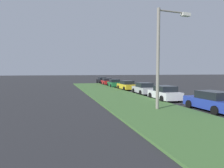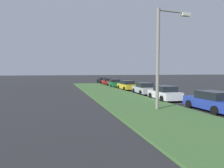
{
  "view_description": "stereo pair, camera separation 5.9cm",
  "coord_description": "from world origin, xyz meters",
  "views": [
    {
      "loc": [
        -7.01,
        14.85,
        2.9
      ],
      "look_at": [
        12.69,
        9.42,
        1.62
      ],
      "focal_mm": 32.24,
      "sensor_mm": 36.0,
      "label": 1
    },
    {
      "loc": [
        -7.03,
        14.79,
        2.9
      ],
      "look_at": [
        12.69,
        9.42,
        1.62
      ],
      "focal_mm": 32.24,
      "sensor_mm": 36.0,
      "label": 2
    }
  ],
  "objects": [
    {
      "name": "parked_car_silver",
      "position": [
        16.61,
        4.12,
        0.72
      ],
      "size": [
        4.4,
        2.21,
        1.47
      ],
      "rotation": [
        0.0,
        0.0,
        -0.06
      ],
      "color": "#B2B5BA",
      "rests_on": "ground"
    },
    {
      "name": "parked_car_white",
      "position": [
        11.01,
        4.4,
        0.72
      ],
      "size": [
        4.39,
        2.19,
        1.47
      ],
      "rotation": [
        0.0,
        0.0,
        -0.05
      ],
      "color": "silver",
      "rests_on": "ground"
    },
    {
      "name": "parked_car_yellow",
      "position": [
        22.75,
        4.25,
        0.72
      ],
      "size": [
        4.35,
        2.12,
        1.47
      ],
      "rotation": [
        0.0,
        0.0,
        0.03
      ],
      "color": "gold",
      "rests_on": "ground"
    },
    {
      "name": "streetlight",
      "position": [
        6.45,
        7.29,
        4.39
      ],
      "size": [
        0.5,
        2.88,
        7.5
      ],
      "color": "gray",
      "rests_on": "ground"
    },
    {
      "name": "parked_car_red",
      "position": [
        35.29,
        4.38,
        0.72
      ],
      "size": [
        4.36,
        2.14,
        1.47
      ],
      "rotation": [
        0.0,
        0.0,
        -0.04
      ],
      "color": "red",
      "rests_on": "ground"
    },
    {
      "name": "grass_median",
      "position": [
        10.0,
        8.22,
        0.06
      ],
      "size": [
        60.0,
        6.0,
        0.12
      ],
      "primitive_type": "cube",
      "color": "#477238",
      "rests_on": "ground"
    },
    {
      "name": "parked_car_black",
      "position": [
        41.95,
        3.98,
        0.72
      ],
      "size": [
        4.37,
        2.16,
        1.47
      ],
      "rotation": [
        0.0,
        0.0,
        0.04
      ],
      "color": "black",
      "rests_on": "ground"
    },
    {
      "name": "parked_car_blue",
      "position": [
        5.15,
        3.89,
        0.72
      ],
      "size": [
        4.3,
        2.02,
        1.47
      ],
      "rotation": [
        0.0,
        0.0,
        -0.0
      ],
      "color": "#23389E",
      "rests_on": "ground"
    },
    {
      "name": "parked_car_green",
      "position": [
        29.01,
        4.51,
        0.72
      ],
      "size": [
        4.38,
        2.18,
        1.47
      ],
      "rotation": [
        0.0,
        0.0,
        -0.05
      ],
      "color": "#1E6B38",
      "rests_on": "ground"
    }
  ]
}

